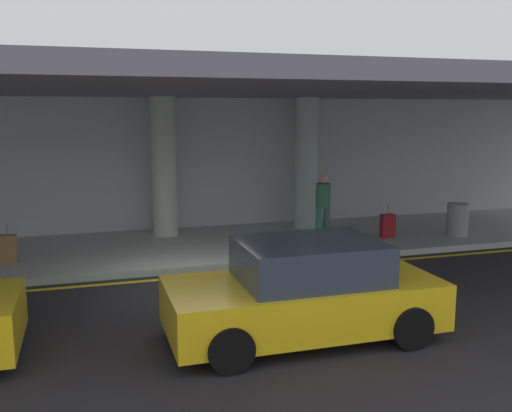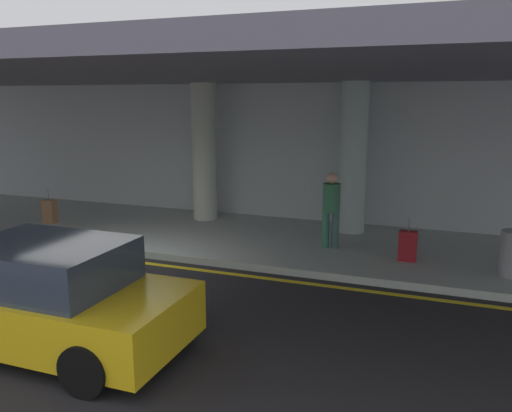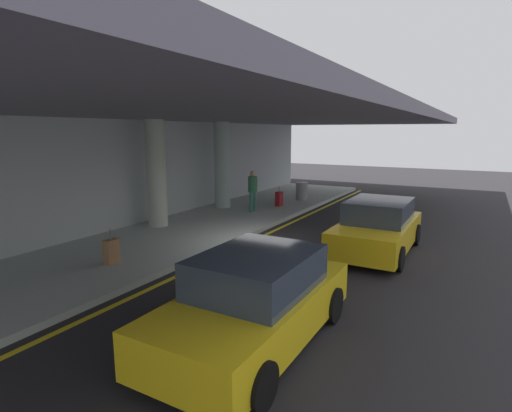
{
  "view_description": "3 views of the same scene",
  "coord_description": "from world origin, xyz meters",
  "px_view_note": "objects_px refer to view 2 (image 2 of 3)",
  "views": [
    {
      "loc": [
        -2.03,
        -10.69,
        3.4
      ],
      "look_at": [
        1.6,
        1.28,
        1.34
      ],
      "focal_mm": 40.09,
      "sensor_mm": 36.0,
      "label": 1
    },
    {
      "loc": [
        6.17,
        -8.27,
        3.4
      ],
      "look_at": [
        2.19,
        2.42,
        1.03
      ],
      "focal_mm": 36.46,
      "sensor_mm": 36.0,
      "label": 2
    },
    {
      "loc": [
        -10.28,
        -5.42,
        3.4
      ],
      "look_at": [
        2.36,
        1.72,
        0.7
      ],
      "focal_mm": 28.21,
      "sensor_mm": 36.0,
      "label": 3
    }
  ],
  "objects_px": {
    "car_yellow_taxi_no2": "(44,297)",
    "suitcase_upright_primary": "(408,246)",
    "support_column_left_mid": "(353,158)",
    "support_column_far_left": "(204,152)",
    "suitcase_upright_secondary": "(50,211)",
    "traveler_with_luggage": "(331,205)"
  },
  "relations": [
    {
      "from": "car_yellow_taxi_no2",
      "to": "suitcase_upright_primary",
      "type": "relative_size",
      "value": 4.56
    },
    {
      "from": "support_column_left_mid",
      "to": "car_yellow_taxi_no2",
      "type": "xyz_separation_m",
      "value": [
        -2.92,
        -7.29,
        -1.26
      ]
    },
    {
      "from": "support_column_far_left",
      "to": "car_yellow_taxi_no2",
      "type": "relative_size",
      "value": 0.89
    },
    {
      "from": "car_yellow_taxi_no2",
      "to": "support_column_far_left",
      "type": "bearing_deg",
      "value": 101.94
    },
    {
      "from": "support_column_far_left",
      "to": "suitcase_upright_primary",
      "type": "bearing_deg",
      "value": -19.88
    },
    {
      "from": "support_column_left_mid",
      "to": "suitcase_upright_secondary",
      "type": "height_order",
      "value": "support_column_left_mid"
    },
    {
      "from": "support_column_far_left",
      "to": "car_yellow_taxi_no2",
      "type": "distance_m",
      "value": 7.47
    },
    {
      "from": "support_column_far_left",
      "to": "traveler_with_luggage",
      "type": "height_order",
      "value": "support_column_far_left"
    },
    {
      "from": "suitcase_upright_primary",
      "to": "suitcase_upright_secondary",
      "type": "xyz_separation_m",
      "value": [
        -9.19,
        0.11,
        0.0
      ]
    },
    {
      "from": "support_column_far_left",
      "to": "suitcase_upright_primary",
      "type": "relative_size",
      "value": 4.06
    },
    {
      "from": "car_yellow_taxi_no2",
      "to": "traveler_with_luggage",
      "type": "height_order",
      "value": "traveler_with_luggage"
    },
    {
      "from": "car_yellow_taxi_no2",
      "to": "traveler_with_luggage",
      "type": "xyz_separation_m",
      "value": [
        2.76,
        5.67,
        0.4
      ]
    },
    {
      "from": "support_column_left_mid",
      "to": "traveler_with_luggage",
      "type": "height_order",
      "value": "support_column_left_mid"
    },
    {
      "from": "support_column_far_left",
      "to": "suitcase_upright_primary",
      "type": "height_order",
      "value": "support_column_far_left"
    },
    {
      "from": "traveler_with_luggage",
      "to": "suitcase_upright_primary",
      "type": "relative_size",
      "value": 1.87
    },
    {
      "from": "support_column_left_mid",
      "to": "car_yellow_taxi_no2",
      "type": "bearing_deg",
      "value": -111.85
    },
    {
      "from": "support_column_far_left",
      "to": "suitcase_upright_secondary",
      "type": "height_order",
      "value": "support_column_far_left"
    },
    {
      "from": "support_column_left_mid",
      "to": "traveler_with_luggage",
      "type": "bearing_deg",
      "value": -95.78
    },
    {
      "from": "car_yellow_taxi_no2",
      "to": "suitcase_upright_secondary",
      "type": "distance_m",
      "value": 7.2
    },
    {
      "from": "suitcase_upright_secondary",
      "to": "traveler_with_luggage",
      "type": "bearing_deg",
      "value": 6.05
    },
    {
      "from": "support_column_left_mid",
      "to": "traveler_with_luggage",
      "type": "relative_size",
      "value": 2.17
    },
    {
      "from": "suitcase_upright_secondary",
      "to": "suitcase_upright_primary",
      "type": "bearing_deg",
      "value": 3.3
    }
  ]
}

